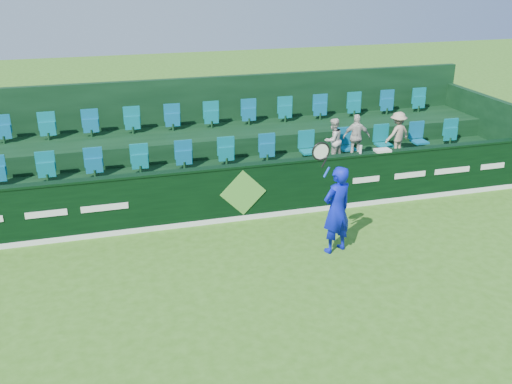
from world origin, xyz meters
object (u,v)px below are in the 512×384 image
object	(u,v)px
tennis_player	(336,209)
drinks_bottle	(361,149)
spectator_left	(333,140)
towel	(382,150)
spectator_right	(397,134)
spectator_middle	(356,137)

from	to	relation	value
tennis_player	drinks_bottle	size ratio (longest dim) A/B	12.30
spectator_left	drinks_bottle	world-z (taller)	spectator_left
spectator_left	tennis_player	bearing A→B (deg)	45.23
towel	drinks_bottle	bearing A→B (deg)	180.00
tennis_player	spectator_right	distance (m)	4.46
spectator_right	tennis_player	bearing A→B (deg)	29.47
spectator_left	towel	distance (m)	1.39
spectator_middle	drinks_bottle	distance (m)	1.19
spectator_left	spectator_middle	bearing A→B (deg)	156.60
spectator_middle	drinks_bottle	size ratio (longest dim) A/B	5.89
spectator_middle	tennis_player	bearing A→B (deg)	71.75
spectator_right	drinks_bottle	size ratio (longest dim) A/B	5.79
spectator_left	spectator_middle	size ratio (longest dim) A/B	0.95
tennis_player	spectator_left	xyz separation A→B (m)	(1.25, 3.19, 0.42)
tennis_player	spectator_right	bearing A→B (deg)	45.94
tennis_player	towel	world-z (taller)	tennis_player
spectator_left	spectator_right	distance (m)	1.84
spectator_left	drinks_bottle	xyz separation A→B (m)	(0.24, -1.12, 0.08)
tennis_player	spectator_middle	bearing A→B (deg)	59.24
spectator_right	drinks_bottle	xyz separation A→B (m)	(-1.60, -1.12, 0.06)
tennis_player	spectator_middle	size ratio (longest dim) A/B	2.09
towel	drinks_bottle	world-z (taller)	drinks_bottle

